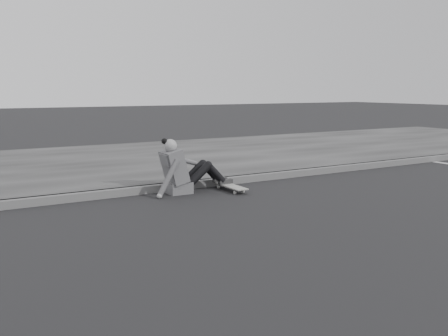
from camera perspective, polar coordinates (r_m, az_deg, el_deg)
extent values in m
plane|color=black|center=(6.83, 14.51, -5.02)|extent=(80.00, 80.00, 0.00)
cube|color=#535353|center=(8.78, 2.62, -1.21)|extent=(24.00, 0.16, 0.12)
cube|color=#333333|center=(11.40, -5.66, 1.14)|extent=(24.00, 6.00, 0.12)
cylinder|color=#A9A9A3|center=(7.78, 1.25, -2.80)|extent=(0.03, 0.05, 0.05)
cylinder|color=#A9A9A3|center=(7.86, 2.19, -2.68)|extent=(0.03, 0.05, 0.05)
cylinder|color=#A9A9A3|center=(8.22, -0.65, -2.15)|extent=(0.03, 0.05, 0.05)
cylinder|color=#A9A9A3|center=(8.29, 0.26, -2.05)|extent=(0.03, 0.05, 0.05)
cube|color=#2C2C2F|center=(7.81, 1.72, -2.54)|extent=(0.16, 0.04, 0.03)
cube|color=#2C2C2F|center=(8.25, -0.19, -1.91)|extent=(0.16, 0.04, 0.03)
cube|color=gray|center=(8.02, 0.74, -2.04)|extent=(0.20, 0.78, 0.02)
cube|color=#505053|center=(7.87, -5.21, -2.23)|extent=(0.36, 0.34, 0.18)
cube|color=#505053|center=(7.78, -5.71, 0.18)|extent=(0.37, 0.40, 0.57)
cube|color=#505053|center=(7.71, -6.60, 0.98)|extent=(0.14, 0.30, 0.20)
cylinder|color=gray|center=(7.73, -6.07, 1.91)|extent=(0.09, 0.09, 0.08)
sphere|color=gray|center=(7.71, -6.15, 2.57)|extent=(0.20, 0.20, 0.20)
sphere|color=black|center=(7.69, -6.83, 3.06)|extent=(0.09, 0.09, 0.09)
cylinder|color=black|center=(7.89, -2.88, -0.73)|extent=(0.43, 0.13, 0.39)
cylinder|color=black|center=(8.05, -3.47, -0.54)|extent=(0.43, 0.13, 0.39)
cylinder|color=black|center=(8.03, -0.98, -0.58)|extent=(0.35, 0.11, 0.36)
cylinder|color=black|center=(8.19, -1.60, -0.40)|extent=(0.35, 0.11, 0.36)
sphere|color=black|center=(7.94, -1.83, 0.33)|extent=(0.13, 0.13, 0.13)
sphere|color=black|center=(8.10, -2.44, 0.50)|extent=(0.13, 0.13, 0.13)
cube|color=#2A2A2A|center=(8.15, 0.16, -1.56)|extent=(0.24, 0.08, 0.07)
cube|color=#2A2A2A|center=(8.30, -0.47, -1.36)|extent=(0.24, 0.08, 0.07)
cylinder|color=#505053|center=(7.53, -6.41, -1.21)|extent=(0.38, 0.08, 0.58)
sphere|color=gray|center=(7.51, -7.39, -3.20)|extent=(0.08, 0.08, 0.08)
cylinder|color=#505053|center=(8.01, -4.63, 0.89)|extent=(0.48, 0.08, 0.21)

